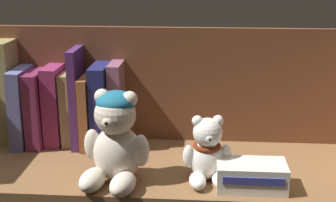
% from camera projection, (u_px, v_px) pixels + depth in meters
% --- Properties ---
extents(shelf_board, '(0.82, 0.26, 0.02)m').
position_uv_depth(shelf_board, '(152.00, 169.00, 0.90)').
color(shelf_board, brown).
rests_on(shelf_board, ground).
extents(shelf_back_panel, '(0.85, 0.01, 0.26)m').
position_uv_depth(shelf_back_panel, '(158.00, 89.00, 0.99)').
color(shelf_back_panel, brown).
rests_on(shelf_back_panel, ground).
extents(book_2, '(0.04, 0.10, 0.22)m').
position_uv_depth(book_2, '(10.00, 91.00, 0.99)').
color(book_2, '#968A4E').
rests_on(book_2, shelf_board).
extents(book_3, '(0.03, 0.15, 0.17)m').
position_uv_depth(book_3, '(26.00, 104.00, 0.99)').
color(book_3, slate).
rests_on(book_3, shelf_board).
extents(book_4, '(0.03, 0.14, 0.16)m').
position_uv_depth(book_4, '(41.00, 105.00, 0.99)').
color(book_4, '#72264A').
rests_on(book_4, shelf_board).
extents(book_5, '(0.03, 0.10, 0.17)m').
position_uv_depth(book_5, '(56.00, 104.00, 0.99)').
color(book_5, '#882856').
rests_on(book_5, shelf_board).
extents(book_6, '(0.02, 0.09, 0.15)m').
position_uv_depth(book_6, '(71.00, 107.00, 0.99)').
color(book_6, '#A08152').
rests_on(book_6, shelf_board).
extents(book_7, '(0.02, 0.13, 0.21)m').
position_uv_depth(book_7, '(80.00, 95.00, 0.98)').
color(book_7, '#49245B').
rests_on(book_7, shelf_board).
extents(book_8, '(0.02, 0.14, 0.15)m').
position_uv_depth(book_8, '(90.00, 108.00, 0.98)').
color(book_8, brown).
rests_on(book_8, shelf_board).
extents(book_9, '(0.03, 0.13, 0.17)m').
position_uv_depth(book_9, '(103.00, 103.00, 0.98)').
color(book_9, navy).
rests_on(book_9, shelf_board).
extents(book_10, '(0.03, 0.10, 0.18)m').
position_uv_depth(book_10, '(118.00, 103.00, 0.98)').
color(book_10, '#85536B').
rests_on(book_10, shelf_board).
extents(teddy_bear_larger, '(0.13, 0.13, 0.17)m').
position_uv_depth(teddy_bear_larger, '(115.00, 140.00, 0.81)').
color(teddy_bear_larger, beige).
rests_on(teddy_bear_larger, shelf_board).
extents(teddy_bear_smaller, '(0.09, 0.09, 0.12)m').
position_uv_depth(teddy_bear_smaller, '(207.00, 153.00, 0.82)').
color(teddy_bear_smaller, white).
rests_on(teddy_bear_smaller, shelf_board).
extents(small_product_box, '(0.12, 0.07, 0.05)m').
position_uv_depth(small_product_box, '(251.00, 176.00, 0.80)').
color(small_product_box, silver).
rests_on(small_product_box, shelf_board).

